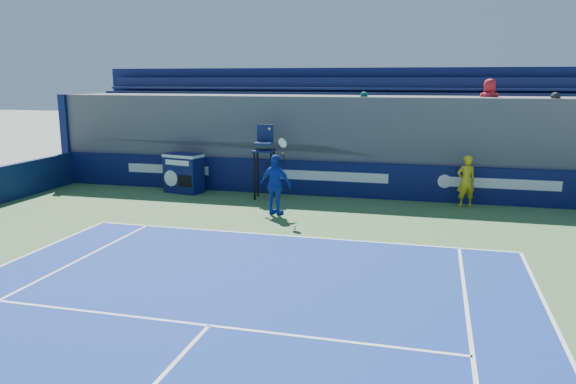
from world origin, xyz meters
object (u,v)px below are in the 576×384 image
(ball_person, at_px, (466,181))
(match_clock, at_px, (184,172))
(umpire_chair, at_px, (264,154))
(tennis_player, at_px, (276,185))

(ball_person, bearing_deg, match_clock, -20.22)
(ball_person, relative_size, umpire_chair, 0.66)
(match_clock, xyz_separation_m, tennis_player, (4.05, -2.35, 0.17))
(tennis_player, bearing_deg, ball_person, 24.28)
(ball_person, xyz_separation_m, tennis_player, (-5.48, -2.47, 0.08))
(umpire_chair, bearing_deg, ball_person, 3.09)
(tennis_player, bearing_deg, umpire_chair, 115.23)
(umpire_chair, height_order, tennis_player, tennis_player)
(ball_person, relative_size, tennis_player, 0.64)
(umpire_chair, distance_m, tennis_player, 2.43)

